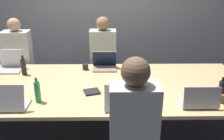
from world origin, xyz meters
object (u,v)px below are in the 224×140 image
Objects in this scene: person_near_midright at (133,138)px; laptop_far_center at (105,64)px; person_far_left at (20,64)px; cup_far_center at (85,67)px; laptop_far_left at (11,64)px; laptop_near_left at (8,102)px; bottle_far_left at (24,67)px; stapler at (121,90)px; person_far_center at (103,62)px; bottle_near_left at (37,92)px; cup_near_right at (221,98)px; bottle_near_right at (221,90)px; laptop_near_right at (200,101)px; laptop_near_midright at (122,102)px.

laptop_far_center is at bearing -80.23° from person_near_midright.
cup_far_center is at bearing -21.63° from person_far_left.
laptop_near_left is at bearing -71.21° from laptop_far_left.
stapler is (1.25, -0.53, -0.09)m from bottle_far_left.
laptop_far_left is 1.36m from person_far_center.
laptop_far_center reaches higher than stapler.
laptop_far_center is at bearing 54.72° from bottle_near_left.
bottle_near_left reaches higher than cup_near_right.
bottle_far_left is at bearing -44.90° from person_near_midright.
person_far_left is 17.09× the size of cup_far_center.
person_far_center is at bearing 19.65° from laptop_far_left.
bottle_near_right is (2.57, -1.33, 0.18)m from person_far_left.
cup_far_center is at bearing -40.39° from laptop_near_right.
bottle_near_right is at bearing -175.92° from laptop_near_left.
cup_far_center is at bearing 148.88° from bottle_near_right.
bottle_near_left is at bearing -179.64° from bottle_near_right.
laptop_near_left is at bearing -0.52° from laptop_near_midright.
cup_far_center is (1.03, -0.02, -0.04)m from laptop_far_left.
cup_near_right is (2.16, 0.10, -0.03)m from laptop_near_left.
person_far_left is (-0.40, 1.48, -0.14)m from laptop_near_left.
laptop_near_left is at bearing -82.12° from bottle_far_left.
person_far_left reaches higher than stapler.
bottle_far_left is at bearing -168.57° from laptop_far_center.
bottle_near_left reaches higher than cup_far_center.
person_near_midright is at bearing -70.45° from cup_far_center.
bottle_far_left is at bearing -23.35° from laptop_near_right.
laptop_far_center is 1.13m from laptop_near_midright.
person_far_left is at bearing 152.62° from bottle_near_right.
laptop_far_left is (-0.37, 1.08, 0.00)m from laptop_near_left.
laptop_near_left is 1.11× the size of laptop_far_left.
cup_near_right is 1.06m from stapler.
person_near_midright is (0.53, -1.49, -0.08)m from cup_far_center.
person_far_center is 17.19× the size of cup_far_center.
bottle_near_left is 0.84× the size of laptop_far_left.
person_near_midright is at bearing 160.38° from laptop_near_left.
laptop_far_left reaches higher than bottle_near_left.
bottle_near_right is 1.56m from laptop_far_center.
laptop_far_left is at bearing 141.80° from bottle_far_left.
bottle_far_left is at bearing -147.80° from person_far_center.
bottle_near_right reaches higher than cup_far_center.
laptop_near_right reaches higher than cup_near_right.
bottle_far_left is 0.79× the size of laptop_near_midright.
laptop_near_left is 1.12m from laptop_near_midright.
laptop_near_midright reaches higher than bottle_far_left.
laptop_near_midright is at bearing -171.11° from bottle_near_right.
cup_near_right is (0.26, 0.09, -0.02)m from laptop_near_right.
person_far_center reaches higher than cup_far_center.
person_near_midright is (0.29, -1.96, 0.02)m from person_far_center.
cup_far_center is (-1.23, 1.05, -0.03)m from laptop_near_right.
cup_near_right is 0.27× the size of laptop_near_midright.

